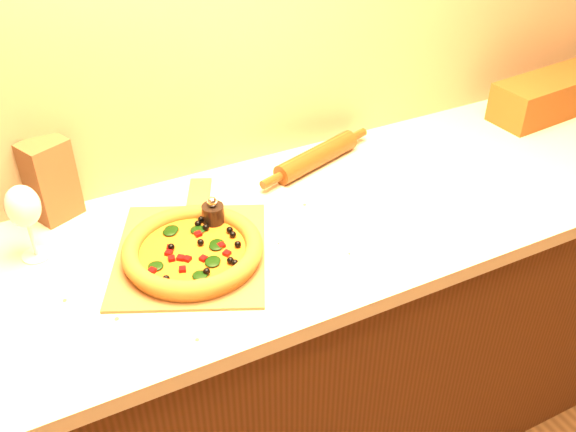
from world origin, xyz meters
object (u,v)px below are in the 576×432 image
(pizza, at_px, (193,250))
(wine_glass, at_px, (23,208))
(pepper_grinder, at_px, (213,218))
(rolling_pin, at_px, (317,157))
(pizza_peel, at_px, (191,249))

(pizza, height_order, wine_glass, wine_glass)
(pizza, distance_m, wine_glass, 0.38)
(pepper_grinder, relative_size, rolling_pin, 0.25)
(pizza_peel, height_order, rolling_pin, rolling_pin)
(pizza_peel, relative_size, rolling_pin, 1.36)
(pizza_peel, xyz_separation_m, pizza, (-0.01, -0.03, 0.02))
(pizza, relative_size, wine_glass, 1.69)
(pepper_grinder, height_order, rolling_pin, pepper_grinder)
(pizza_peel, xyz_separation_m, pepper_grinder, (0.08, 0.05, 0.04))
(pizza_peel, relative_size, wine_glass, 2.89)
(pizza_peel, relative_size, pepper_grinder, 5.48)
(pizza, height_order, pepper_grinder, pepper_grinder)
(pizza, bearing_deg, pizza_peel, 79.25)
(rolling_pin, height_order, wine_glass, wine_glass)
(pizza_peel, distance_m, rolling_pin, 0.50)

